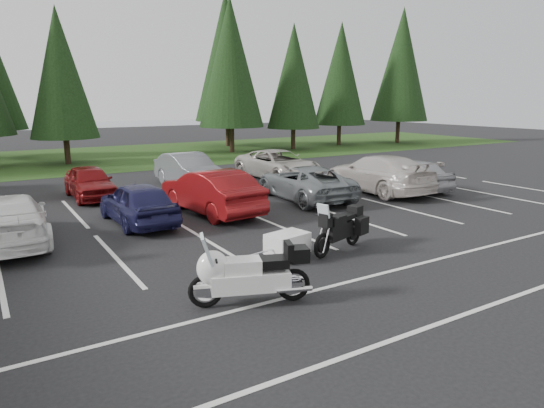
{
  "coord_description": "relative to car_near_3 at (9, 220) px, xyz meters",
  "views": [
    {
      "loc": [
        -5.08,
        -11.47,
        4.13
      ],
      "look_at": [
        1.69,
        -0.5,
        1.3
      ],
      "focal_mm": 32.0,
      "sensor_mm": 36.0,
      "label": 1
    }
  ],
  "objects": [
    {
      "name": "car_far_3",
      "position": [
        7.91,
        5.95,
        0.06
      ],
      "size": [
        1.89,
        4.85,
        1.58
      ],
      "primitive_type": "imported",
      "rotation": [
        0.0,
        0.0,
        0.05
      ],
      "color": "slate",
      "rests_on": "ground"
    },
    {
      "name": "stall_markings",
      "position": [
        4.44,
        -1.89,
        -0.72
      ],
      "size": [
        32.0,
        16.0,
        0.01
      ],
      "primitive_type": "cube",
      "color": "silver",
      "rests_on": "ground"
    },
    {
      "name": "car_near_4",
      "position": [
        3.83,
        0.4,
        -0.01
      ],
      "size": [
        1.83,
        4.26,
        1.43
      ],
      "primitive_type": "imported",
      "rotation": [
        0.0,
        0.0,
        3.18
      ],
      "color": "#1C1B45",
      "rests_on": "ground"
    },
    {
      "name": "conifer_9",
      "position": [
        33.44,
        17.41,
        6.35
      ],
      "size": [
        5.19,
        5.19,
        12.1
      ],
      "color": "#332316",
      "rests_on": "ground"
    },
    {
      "name": "grass_strip",
      "position": [
        4.44,
        20.11,
        -0.72
      ],
      "size": [
        80.0,
        16.0,
        0.01
      ],
      "primitive_type": "cube",
      "color": "#203711",
      "rests_on": "ground"
    },
    {
      "name": "conifer_7",
      "position": [
        21.94,
        17.91,
        5.09
      ],
      "size": [
        4.27,
        4.27,
        9.94
      ],
      "color": "#332316",
      "rests_on": "ground"
    },
    {
      "name": "ground",
      "position": [
        4.44,
        -3.89,
        -0.72
      ],
      "size": [
        120.0,
        120.0,
        0.0
      ],
      "primitive_type": "plane",
      "color": "black",
      "rests_on": "ground"
    },
    {
      "name": "conifer_back_c",
      "position": [
        18.44,
        22.91,
        6.77
      ],
      "size": [
        5.5,
        5.5,
        12.81
      ],
      "color": "#332316",
      "rests_on": "ground"
    },
    {
      "name": "car_far_4",
      "position": [
        12.75,
        5.71,
        0.02
      ],
      "size": [
        2.79,
        5.5,
        1.49
      ],
      "primitive_type": "imported",
      "rotation": [
        0.0,
        0.0,
        0.06
      ],
      "color": "#BCB5AC",
      "rests_on": "ground"
    },
    {
      "name": "lake_water",
      "position": [
        8.44,
        51.11,
        -0.72
      ],
      "size": [
        70.0,
        50.0,
        0.02
      ],
      "primitive_type": "cube",
      "color": "slate",
      "rests_on": "ground"
    },
    {
      "name": "car_near_7",
      "position": [
        14.59,
        0.36,
        0.11
      ],
      "size": [
        2.54,
        5.8,
        1.66
      ],
      "primitive_type": "imported",
      "rotation": [
        0.0,
        0.0,
        3.1
      ],
      "color": "beige",
      "rests_on": "ground"
    },
    {
      "name": "adventure_motorcycle",
      "position": [
        7.59,
        -5.47,
        0.02
      ],
      "size": [
        2.58,
        1.54,
        1.49
      ],
      "primitive_type": null,
      "rotation": [
        0.0,
        0.0,
        0.31
      ],
      "color": "black",
      "rests_on": "ground"
    },
    {
      "name": "car_far_2",
      "position": [
        3.36,
        5.64,
        -0.04
      ],
      "size": [
        1.64,
        4.02,
        1.37
      ],
      "primitive_type": "imported",
      "rotation": [
        0.0,
        0.0,
        0.01
      ],
      "color": "maroon",
      "rests_on": "ground"
    },
    {
      "name": "car_near_8",
      "position": [
        16.28,
        -0.03,
        0.0
      ],
      "size": [
        2.13,
        4.41,
        1.45
      ],
      "primitive_type": "imported",
      "rotation": [
        0.0,
        0.0,
        3.04
      ],
      "color": "#A7A7AC",
      "rests_on": "ground"
    },
    {
      "name": "car_near_3",
      "position": [
        0.0,
        0.0,
        0.0
      ],
      "size": [
        2.28,
        5.08,
        1.45
      ],
      "primitive_type": "imported",
      "rotation": [
        0.0,
        0.0,
        3.09
      ],
      "color": "white",
      "rests_on": "ground"
    },
    {
      "name": "conifer_8",
      "position": [
        27.44,
        18.71,
        5.45
      ],
      "size": [
        4.53,
        4.53,
        10.56
      ],
      "color": "#332316",
      "rests_on": "ground"
    },
    {
      "name": "car_near_6",
      "position": [
        10.87,
        0.72,
        -0.02
      ],
      "size": [
        2.75,
        5.25,
        1.41
      ],
      "primitive_type": "imported",
      "rotation": [
        0.0,
        0.0,
        3.06
      ],
      "color": "slate",
      "rests_on": "ground"
    },
    {
      "name": "conifer_6",
      "position": [
        16.44,
        18.21,
        5.99
      ],
      "size": [
        4.93,
        4.93,
        11.48
      ],
      "color": "#332316",
      "rests_on": "ground"
    },
    {
      "name": "touring_motorcycle",
      "position": [
        3.84,
        -7.26,
        0.04
      ],
      "size": [
        2.89,
        1.77,
        1.53
      ],
      "primitive_type": null,
      "rotation": [
        0.0,
        0.0,
        -0.36
      ],
      "color": "white",
      "rests_on": "ground"
    },
    {
      "name": "car_near_5",
      "position": [
        6.54,
        0.5,
        0.08
      ],
      "size": [
        2.2,
        5.04,
        1.61
      ],
      "primitive_type": "imported",
      "rotation": [
        0.0,
        0.0,
        3.24
      ],
      "color": "maroon",
      "rests_on": "ground"
    },
    {
      "name": "cargo_trailer",
      "position": [
        6.04,
        -5.29,
        -0.37
      ],
      "size": [
        1.68,
        1.15,
        0.71
      ],
      "primitive_type": null,
      "rotation": [
        0.0,
        0.0,
        0.2
      ],
      "color": "white",
      "rests_on": "ground"
    },
    {
      "name": "conifer_5",
      "position": [
        4.44,
        17.71,
        4.91
      ],
      "size": [
        4.14,
        4.14,
        9.63
      ],
      "color": "#332316",
      "rests_on": "ground"
    }
  ]
}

